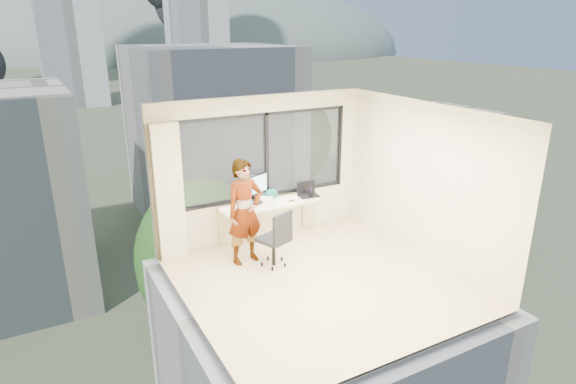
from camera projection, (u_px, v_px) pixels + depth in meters
floor at (319, 281)px, 7.44m from camera, size 4.00×4.00×0.01m
ceiling at (323, 112)px, 6.59m from camera, size 4.00×4.00×0.01m
wall_front at (418, 257)px, 5.35m from camera, size 4.00×0.01×2.60m
wall_left at (187, 228)px, 6.11m from camera, size 0.01×4.00×2.60m
wall_right at (424, 182)px, 7.92m from camera, size 0.01×4.00×2.60m
window_wall at (264, 156)px, 8.62m from camera, size 3.30×0.16×1.55m
curtain at (169, 193)px, 7.84m from camera, size 0.45×0.14×2.30m
desk at (270, 222)px, 8.69m from camera, size 1.80×0.60×0.75m
chair at (274, 238)px, 7.79m from camera, size 0.64×0.64×0.98m
person at (245, 212)px, 7.81m from camera, size 0.70×0.51×1.75m
monitor at (256, 188)px, 8.48m from camera, size 0.54×0.29×0.54m
game_console at (263, 197)px, 8.75m from camera, size 0.35×0.31×0.07m
laptop at (309, 190)px, 8.86m from camera, size 0.40×0.42×0.23m
cellphone at (291, 201)px, 8.65m from camera, size 0.11×0.05×0.01m
pen_cup at (311, 194)px, 8.85m from camera, size 0.10×0.10×0.10m
handbag at (271, 194)px, 8.73m from camera, size 0.26×0.14×0.20m
exterior_ground at (41, 107)px, 111.58m from camera, size 400.00×400.00×0.04m
near_bldg_b at (213, 133)px, 46.36m from camera, size 14.00×13.00×16.00m
near_bldg_c at (425, 163)px, 47.20m from camera, size 12.00×10.00×10.00m
far_tower_b at (69, 38)px, 110.32m from camera, size 13.00×13.00×30.00m
far_tower_c at (197, 42)px, 144.33m from camera, size 15.00×15.00×26.00m
hill_b at (191, 54)px, 322.86m from camera, size 300.00×220.00×96.00m
tree_b at (206, 273)px, 27.28m from camera, size 7.60×7.60×9.00m
tree_c at (294, 147)px, 53.53m from camera, size 8.40×8.40×10.00m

